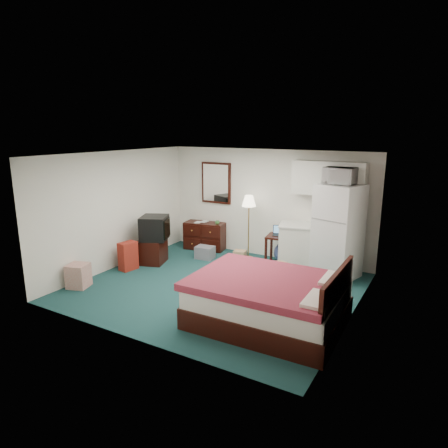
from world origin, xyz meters
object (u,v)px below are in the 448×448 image
Objects in this scene: floor_lamp at (249,227)px; tv_stand at (152,251)px; kitchen_counter at (299,246)px; bed at (268,301)px; desk at (279,250)px; suitcase at (128,256)px; fridge at (338,231)px; dresser at (205,236)px.

tv_stand is at bearing -141.21° from floor_lamp.
kitchen_counter is 2.77m from bed.
bed reaches higher than desk.
bed is 3.63m from suitcase.
suitcase is at bearing -153.06° from desk.
fridge is at bearing -4.30° from floor_lamp.
floor_lamp is 2.21× the size of desk.
tv_stand is (-3.80, -1.22, -0.68)m from fridge.
dresser is at bearing 53.95° from tv_stand.
desk is at bearing -14.74° from dresser.
fridge reaches higher than desk.
desk is at bearing -167.03° from fridge.
kitchen_counter is 1.51× the size of suitcase.
bed reaches higher than tv_stand.
suitcase is (-0.60, -2.10, -0.04)m from dresser.
kitchen_counter is at bearing -176.39° from fridge.
dresser is 0.45× the size of bed.
bed is (0.47, -2.73, -0.10)m from kitchen_counter.
desk is 1.11× the size of suitcase.
suitcase is (-0.14, -0.62, 0.03)m from tv_stand.
desk is 1.13× the size of tv_stand.
kitchen_counter is at bearing 6.67° from tv_stand.
suitcase is at bearing -160.97° from kitchen_counter.
dresser is 2.18m from suitcase.
dresser is 0.67× the size of floor_lamp.
fridge is (3.34, -0.25, 0.61)m from dresser.
kitchen_counter is at bearing -11.07° from dresser.
floor_lamp reaches higher than desk.
fridge is 4.05m from tv_stand.
tv_stand is (-2.52, -1.29, -0.06)m from desk.
dresser is 1.69× the size of tv_stand.
desk is 0.35× the size of fridge.
kitchen_counter is 1.00m from fridge.
fridge reaches higher than suitcase.
floor_lamp is at bearing -168.46° from fridge.
desk is at bearing 8.17° from tv_stand.
bed is at bearing -79.63° from desk.
desk is 0.30× the size of bed.
floor_lamp is 2.76m from suitcase.
tv_stand is at bearing -168.67° from kitchen_counter.
dresser reaches higher than desk.
dresser is at bearing 175.54° from floor_lamp.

